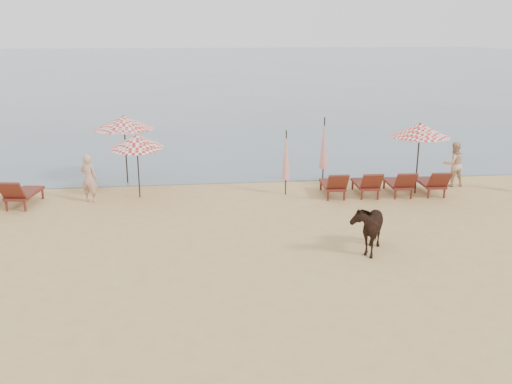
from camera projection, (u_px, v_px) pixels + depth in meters
ground at (283, 307)px, 12.12m from camera, size 120.00×120.00×0.00m
sea at (201, 64)px, 88.40m from camera, size 160.00×140.00×0.06m
lounger_cluster_right at (384, 183)px, 19.90m from camera, size 4.28×1.95×0.67m
umbrella_open_left_a at (124, 123)px, 21.02m from camera, size 2.27×2.27×2.58m
umbrella_open_left_b at (137, 141)px, 19.31m from camera, size 1.80×1.84×2.30m
umbrella_open_right at (420, 130)px, 19.74m from camera, size 2.07×2.07×2.53m
umbrella_closed_left at (286, 155)px, 19.81m from camera, size 0.28×0.28×2.30m
umbrella_closed_right at (324, 143)px, 21.08m from camera, size 0.31×0.31×2.54m
cow at (367, 226)px, 14.99m from camera, size 1.34×1.77×1.36m
beachgoer_left at (89, 178)px, 19.15m from camera, size 0.71×0.60×1.65m
beachgoer_right_a at (454, 164)px, 21.07m from camera, size 0.83×0.66×1.67m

